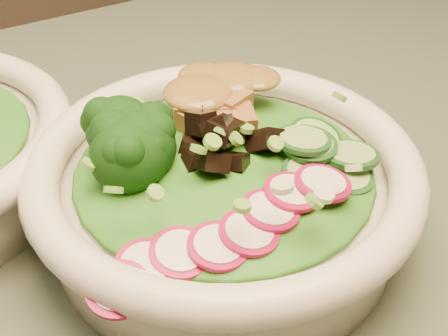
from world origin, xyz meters
TOP-DOWN VIEW (x-y plane):
  - dining_table at (0.00, 0.00)m, footprint 1.20×0.80m
  - salad_bowl at (-0.21, -0.04)m, footprint 0.27×0.27m
  - lettuce_bed at (-0.21, -0.04)m, footprint 0.21×0.21m
  - broccoli_florets at (-0.27, -0.01)m, footprint 0.08×0.08m
  - radish_slices at (-0.24, -0.10)m, footprint 0.11×0.05m
  - cucumber_slices at (-0.15, -0.06)m, footprint 0.07×0.07m
  - mushroom_heap at (-0.21, -0.03)m, footprint 0.07×0.07m
  - tofu_cubes at (-0.19, 0.02)m, footprint 0.09×0.07m
  - peanut_sauce at (-0.19, 0.02)m, footprint 0.07×0.06m
  - scallion_garnish at (-0.21, -0.04)m, footprint 0.19×0.19m

SIDE VIEW (x-z plane):
  - dining_table at x=0.00m, z-range 0.26..1.01m
  - salad_bowl at x=-0.21m, z-range 0.75..0.83m
  - lettuce_bed at x=-0.21m, z-range 0.80..0.82m
  - radish_slices at x=-0.24m, z-range 0.80..0.82m
  - cucumber_slices at x=-0.15m, z-range 0.80..0.84m
  - tofu_cubes at x=-0.19m, z-range 0.80..0.84m
  - mushroom_heap at x=-0.21m, z-range 0.80..0.84m
  - broccoli_florets at x=-0.27m, z-range 0.80..0.85m
  - scallion_garnish at x=-0.21m, z-range 0.82..0.85m
  - peanut_sauce at x=-0.19m, z-range 0.83..0.84m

